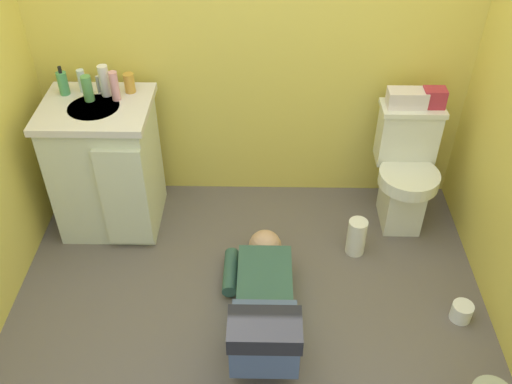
# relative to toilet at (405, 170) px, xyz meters

# --- Properties ---
(ground_plane) EXTENTS (3.04, 2.97, 0.04)m
(ground_plane) POSITION_rel_toilet_xyz_m (-0.91, -0.70, -0.39)
(ground_plane) COLOR #625954
(wall_back) EXTENTS (2.70, 0.08, 2.40)m
(wall_back) POSITION_rel_toilet_xyz_m (-0.91, 0.32, 0.83)
(wall_back) COLOR #E2CC53
(wall_back) RESTS_ON ground_plane
(toilet) EXTENTS (0.36, 0.46, 0.75)m
(toilet) POSITION_rel_toilet_xyz_m (0.00, 0.00, 0.00)
(toilet) COLOR silver
(toilet) RESTS_ON ground_plane
(vanity_cabinet) EXTENTS (0.60, 0.53, 0.82)m
(vanity_cabinet) POSITION_rel_toilet_xyz_m (-1.76, -0.06, 0.05)
(vanity_cabinet) COLOR beige
(vanity_cabinet) RESTS_ON ground_plane
(faucet) EXTENTS (0.02, 0.02, 0.10)m
(faucet) POSITION_rel_toilet_xyz_m (-1.77, 0.09, 0.50)
(faucet) COLOR silver
(faucet) RESTS_ON vanity_cabinet
(person_plumber) EXTENTS (0.39, 1.06, 0.52)m
(person_plumber) POSITION_rel_toilet_xyz_m (-0.84, -0.90, -0.19)
(person_plumber) COLOR #33594C
(person_plumber) RESTS_ON ground_plane
(tissue_box) EXTENTS (0.22, 0.11, 0.10)m
(tissue_box) POSITION_rel_toilet_xyz_m (-0.05, 0.09, 0.43)
(tissue_box) COLOR silver
(tissue_box) RESTS_ON toilet
(toiletry_bag) EXTENTS (0.12, 0.09, 0.11)m
(toiletry_bag) POSITION_rel_toilet_xyz_m (0.10, 0.09, 0.44)
(toiletry_bag) COLOR #B22D3F
(toiletry_bag) RESTS_ON toilet
(soap_dispenser) EXTENTS (0.06, 0.06, 0.17)m
(soap_dispenser) POSITION_rel_toilet_xyz_m (-1.96, 0.07, 0.52)
(soap_dispenser) COLOR #4A9A5A
(soap_dispenser) RESTS_ON vanity_cabinet
(bottle_clear) EXTENTS (0.04, 0.04, 0.13)m
(bottle_clear) POSITION_rel_toilet_xyz_m (-1.86, 0.10, 0.52)
(bottle_clear) COLOR silver
(bottle_clear) RESTS_ON vanity_cabinet
(bottle_green) EXTENTS (0.06, 0.06, 0.15)m
(bottle_green) POSITION_rel_toilet_xyz_m (-1.80, 0.00, 0.52)
(bottle_green) COLOR #549752
(bottle_green) RESTS_ON vanity_cabinet
(bottle_white) EXTENTS (0.06, 0.06, 0.18)m
(bottle_white) POSITION_rel_toilet_xyz_m (-1.72, 0.06, 0.54)
(bottle_white) COLOR white
(bottle_white) RESTS_ON vanity_cabinet
(bottle_pink) EXTENTS (0.05, 0.05, 0.17)m
(bottle_pink) POSITION_rel_toilet_xyz_m (-1.66, 0.01, 0.54)
(bottle_pink) COLOR pink
(bottle_pink) RESTS_ON vanity_cabinet
(bottle_amber) EXTENTS (0.06, 0.06, 0.11)m
(bottle_amber) POSITION_rel_toilet_xyz_m (-1.60, 0.10, 0.51)
(bottle_amber) COLOR #C08C33
(bottle_amber) RESTS_ON vanity_cabinet
(paper_towel_roll) EXTENTS (0.11, 0.11, 0.23)m
(paper_towel_roll) POSITION_rel_toilet_xyz_m (-0.30, -0.32, -0.25)
(paper_towel_roll) COLOR white
(paper_towel_roll) RESTS_ON ground_plane
(toilet_paper_roll) EXTENTS (0.11, 0.11, 0.10)m
(toilet_paper_roll) POSITION_rel_toilet_xyz_m (0.20, -0.80, -0.32)
(toilet_paper_roll) COLOR white
(toilet_paper_roll) RESTS_ON ground_plane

